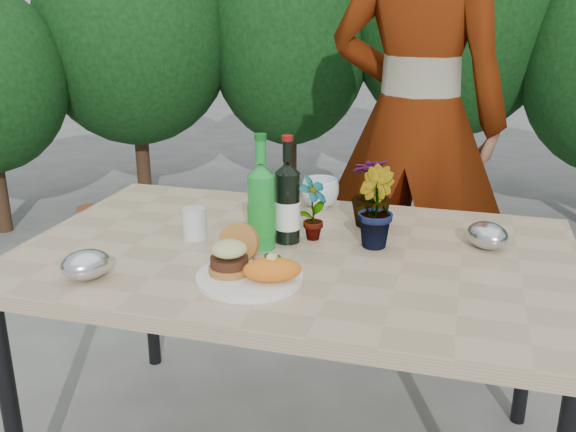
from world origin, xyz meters
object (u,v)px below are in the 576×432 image
(dinner_plate, at_px, (250,278))
(person, at_px, (416,121))
(wine_bottle, at_px, (287,204))
(patio_table, at_px, (295,267))

(dinner_plate, height_order, person, person)
(wine_bottle, bearing_deg, person, 73.29)
(patio_table, relative_size, person, 0.82)
(patio_table, xyz_separation_m, wine_bottle, (-0.04, 0.06, 0.18))
(person, bearing_deg, patio_table, 81.04)
(dinner_plate, distance_m, wine_bottle, 0.32)
(patio_table, height_order, person, person)
(patio_table, relative_size, dinner_plate, 5.71)
(dinner_plate, height_order, wine_bottle, wine_bottle)
(dinner_plate, distance_m, person, 1.20)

